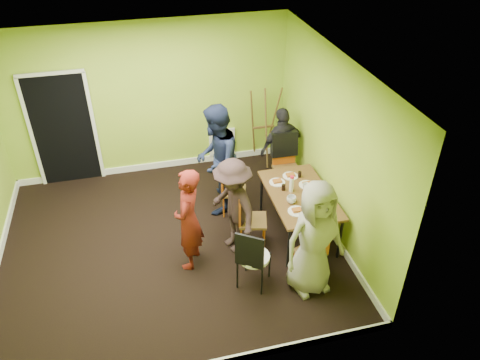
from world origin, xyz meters
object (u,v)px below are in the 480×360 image
at_px(blue_bottle, 323,201).
at_px(person_left_near, 233,206).
at_px(person_back_end, 282,147).
at_px(person_front_end, 314,239).
at_px(orange_bottle, 291,188).
at_px(person_standing, 188,220).
at_px(chair_back_end, 285,151).
at_px(person_left_far, 216,160).
at_px(chair_front_end, 314,251).
at_px(chair_bentwood, 252,256).
at_px(chair_left_near, 247,215).
at_px(dining_table, 300,197).
at_px(thermos, 291,185).
at_px(chair_left_far, 229,186).
at_px(easel, 264,126).

height_order(blue_bottle, person_left_near, person_left_near).
xyz_separation_m(person_back_end, person_front_end, (-0.40, -2.52, 0.11)).
bearing_deg(orange_bottle, person_front_end, -95.60).
relative_size(person_standing, person_back_end, 1.07).
xyz_separation_m(chair_back_end, person_left_far, (-1.25, -0.27, 0.15)).
height_order(chair_back_end, chair_front_end, chair_back_end).
distance_m(chair_front_end, person_back_end, 2.40).
distance_m(person_back_end, person_front_end, 2.56).
xyz_separation_m(person_standing, person_left_far, (0.65, 1.21, 0.14)).
height_order(chair_front_end, person_front_end, person_front_end).
height_order(person_left_far, person_left_near, person_left_far).
bearing_deg(chair_bentwood, orange_bottle, 83.65).
height_order(chair_left_near, chair_back_end, chair_back_end).
distance_m(dining_table, person_left_far, 1.45).
height_order(thermos, person_left_far, person_left_far).
relative_size(chair_left_near, person_standing, 0.62).
bearing_deg(chair_front_end, orange_bottle, 67.42).
bearing_deg(blue_bottle, chair_back_end, 91.02).
height_order(chair_left_far, person_standing, person_standing).
height_order(chair_back_end, chair_bentwood, chair_back_end).
bearing_deg(thermos, chair_left_far, 139.44).
distance_m(thermos, person_back_end, 1.36).
height_order(orange_bottle, person_left_far, person_left_far).
distance_m(easel, person_left_near, 2.57).
bearing_deg(chair_left_near, blue_bottle, 88.09).
bearing_deg(person_left_near, person_left_far, 163.09).
height_order(person_standing, person_front_end, person_front_end).
distance_m(dining_table, person_front_end, 1.14).
xyz_separation_m(blue_bottle, person_front_end, (-0.42, -0.73, 0.00)).
height_order(easel, blue_bottle, easel).
bearing_deg(person_left_far, blue_bottle, 65.76).
bearing_deg(chair_bentwood, blue_bottle, 58.97).
bearing_deg(thermos, person_back_end, 77.46).
distance_m(chair_front_end, orange_bottle, 1.11).
distance_m(chair_left_far, person_left_near, 0.91).
bearing_deg(dining_table, chair_left_far, 139.51).
distance_m(orange_bottle, person_left_far, 1.29).
xyz_separation_m(chair_bentwood, person_front_end, (0.77, -0.19, 0.30)).
relative_size(easel, person_back_end, 1.04).
relative_size(easel, person_left_near, 1.00).
bearing_deg(chair_left_far, orange_bottle, 67.69).
distance_m(blue_bottle, orange_bottle, 0.57).
bearing_deg(chair_left_far, person_back_end, 137.21).
relative_size(chair_bentwood, person_left_near, 0.65).
bearing_deg(orange_bottle, easel, 84.73).
height_order(chair_left_near, thermos, thermos).
bearing_deg(person_front_end, easel, 75.70).
height_order(chair_back_end, person_left_near, person_left_near).
bearing_deg(person_left_far, chair_left_near, 35.42).
bearing_deg(thermos, chair_bentwood, -131.00).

